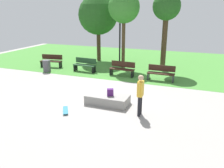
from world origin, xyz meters
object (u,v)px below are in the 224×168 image
(backpack_on_ledge, at_px, (110,92))
(tree_tall_oak, at_px, (124,8))
(park_bench_near_lamppost, at_px, (85,65))
(trash_bin, at_px, (47,66))
(park_bench_near_path, at_px, (51,61))
(lamp_post, at_px, (120,29))
(skater_performing_trick, at_px, (140,92))
(park_bench_center_lawn, at_px, (122,68))
(skateboard_by_ledge, at_px, (65,110))
(concrete_ledge, at_px, (108,99))
(tree_leaning_ash, at_px, (98,15))
(tree_slender_maple, at_px, (166,9))
(park_bench_far_right, at_px, (161,73))

(backpack_on_ledge, bearing_deg, tree_tall_oak, 79.42)
(park_bench_near_lamppost, bearing_deg, trash_bin, -157.38)
(park_bench_near_path, height_order, lamp_post, lamp_post)
(skater_performing_trick, height_order, park_bench_center_lawn, skater_performing_trick)
(skateboard_by_ledge, relative_size, park_bench_near_lamppost, 0.48)
(concrete_ledge, xyz_separation_m, park_bench_center_lawn, (-0.84, 4.61, 0.28))
(park_bench_near_path, bearing_deg, tree_tall_oak, 19.53)
(lamp_post, bearing_deg, park_bench_near_lamppost, -112.27)
(skateboard_by_ledge, bearing_deg, concrete_ledge, 47.00)
(tree_leaning_ash, height_order, tree_slender_maple, tree_leaning_ash)
(concrete_ledge, relative_size, trash_bin, 2.36)
(concrete_ledge, bearing_deg, park_bench_far_right, 69.63)
(concrete_ledge, xyz_separation_m, tree_tall_oak, (-1.50, 6.78, 3.97))
(skater_performing_trick, xyz_separation_m, trash_bin, (-7.63, 4.37, -0.57))
(skateboard_by_ledge, bearing_deg, park_bench_near_path, 128.90)
(park_bench_near_path, relative_size, lamp_post, 0.38)
(park_bench_near_path, height_order, tree_slender_maple, tree_slender_maple)
(park_bench_near_path, relative_size, tree_tall_oak, 0.31)
(park_bench_near_lamppost, bearing_deg, park_bench_near_path, 174.68)
(backpack_on_ledge, distance_m, skater_performing_trick, 1.67)
(skater_performing_trick, bearing_deg, park_bench_center_lawn, 115.37)
(park_bench_center_lawn, xyz_separation_m, park_bench_far_right, (2.49, -0.17, 0.00))
(backpack_on_ledge, distance_m, park_bench_far_right, 4.70)
(park_bench_near_path, bearing_deg, park_bench_near_lamppost, -5.32)
(trash_bin, bearing_deg, tree_slender_maple, 24.03)
(park_bench_near_lamppost, height_order, park_bench_near_path, same)
(concrete_ledge, distance_m, tree_slender_maple, 8.13)
(skater_performing_trick, relative_size, tree_leaning_ash, 0.32)
(concrete_ledge, xyz_separation_m, skateboard_by_ledge, (-1.31, -1.41, -0.14))
(trash_bin, bearing_deg, skater_performing_trick, -29.78)
(park_bench_near_lamppost, xyz_separation_m, tree_slender_maple, (4.92, 2.26, 3.62))
(skater_performing_trick, bearing_deg, park_bench_far_right, 89.89)
(concrete_ledge, xyz_separation_m, trash_bin, (-5.99, 3.74, 0.20))
(concrete_ledge, xyz_separation_m, skater_performing_trick, (1.64, -0.63, 0.77))
(concrete_ledge, xyz_separation_m, park_bench_near_path, (-6.50, 5.01, 0.28))
(tree_tall_oak, bearing_deg, park_bench_far_right, -36.64)
(park_bench_center_lawn, relative_size, park_bench_far_right, 1.01)
(backpack_on_ledge, bearing_deg, park_bench_center_lawn, 77.84)
(park_bench_far_right, height_order, tree_slender_maple, tree_slender_maple)
(skater_performing_trick, relative_size, park_bench_far_right, 1.04)
(park_bench_center_lawn, xyz_separation_m, tree_slender_maple, (2.18, 2.40, 3.62))
(park_bench_near_path, xyz_separation_m, lamp_post, (4.28, 3.06, 2.15))
(concrete_ledge, bearing_deg, park_bench_center_lawn, 100.38)
(park_bench_center_lawn, xyz_separation_m, trash_bin, (-5.15, -0.87, -0.08))
(skater_performing_trick, relative_size, tree_tall_oak, 0.31)
(park_bench_far_right, relative_size, park_bench_near_path, 0.97)
(park_bench_center_lawn, height_order, park_bench_near_path, same)
(concrete_ledge, bearing_deg, skateboard_by_ledge, -133.00)
(concrete_ledge, distance_m, skater_performing_trick, 1.92)
(concrete_ledge, height_order, trash_bin, trash_bin)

